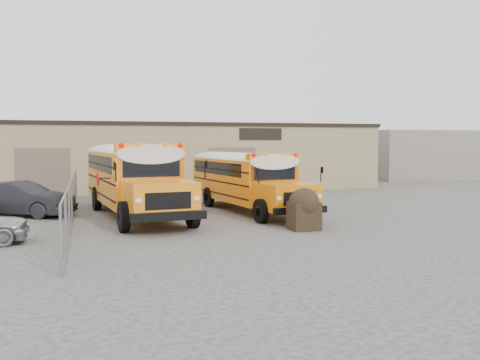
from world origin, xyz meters
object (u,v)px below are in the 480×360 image
object	(u,v)px
school_bus_left	(109,167)
tarp_bundle	(304,208)
car_dark	(20,199)
school_bus_right	(204,171)

from	to	relation	value
school_bus_left	tarp_bundle	size ratio (longest dim) A/B	7.24
school_bus_left	car_dark	xyz separation A→B (m)	(-4.13, -5.96, -1.13)
school_bus_left	tarp_bundle	bearing A→B (deg)	-62.59
school_bus_right	car_dark	distance (m)	10.91
car_dark	tarp_bundle	bearing A→B (deg)	-96.05
school_bus_left	car_dark	bearing A→B (deg)	-124.70
school_bus_left	tarp_bundle	distance (m)	14.62
tarp_bundle	car_dark	size ratio (longest dim) A/B	0.33
school_bus_left	school_bus_right	size ratio (longest dim) A/B	1.15
school_bus_left	tarp_bundle	world-z (taller)	school_bus_left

